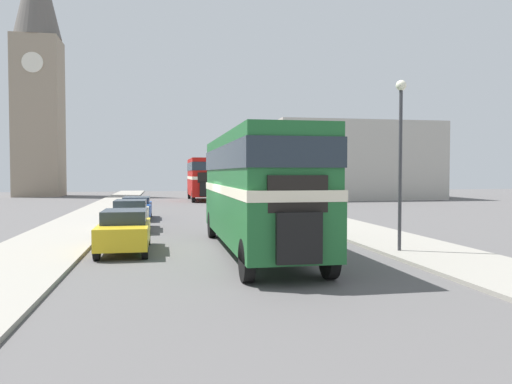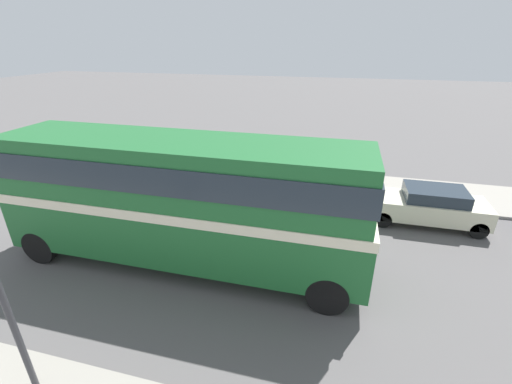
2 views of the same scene
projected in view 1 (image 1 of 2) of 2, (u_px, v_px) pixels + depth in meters
The scene contains 13 objects.
ground_plane at pixel (228, 248), 18.50m from camera, with size 120.00×120.00×0.00m, color #565454.
sidewalk_right at pixel (397, 242), 19.75m from camera, with size 3.50×120.00×0.12m.
sidewalk_left at pixel (34, 252), 17.25m from camera, with size 3.50×120.00×0.12m.
double_decker_bus at pixel (256, 183), 17.37m from camera, with size 2.53×11.18×4.08m.
bus_distant at pixel (202, 176), 50.99m from camera, with size 2.50×9.36×4.26m.
car_parked_near at pixel (125, 230), 17.70m from camera, with size 1.70×4.15×1.48m.
car_parked_mid at pixel (131, 215), 24.36m from camera, with size 1.69×4.18×1.48m.
car_parked_far at pixel (137, 207), 30.20m from camera, with size 1.73×4.55×1.35m.
pedestrian_walking at pixel (326, 204), 29.11m from camera, with size 0.32×0.32×1.56m.
bicycle_on_pavement at pixel (294, 205), 35.91m from camera, with size 0.05×1.76×0.78m.
street_lamp at pixel (401, 139), 17.12m from camera, with size 0.36×0.36×5.86m.
church_tower at pixel (38, 64), 59.59m from camera, with size 5.46×5.46×30.88m.
shop_building_block at pixel (348, 161), 55.48m from camera, with size 17.87×11.54×8.20m.
Camera 1 is at (-2.39, -18.28, 2.80)m, focal length 35.00 mm.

